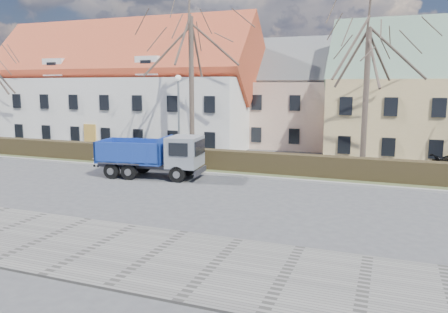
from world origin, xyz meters
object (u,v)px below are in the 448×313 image
at_px(streetlight, 179,120).
at_px(parked_car_a, 132,146).
at_px(cart_frame, 94,162).
at_px(dump_truck, 147,156).

bearing_deg(streetlight, parked_car_a, 153.79).
relative_size(cart_frame, parked_car_a, 0.18).
height_order(streetlight, parked_car_a, streetlight).
distance_m(dump_truck, parked_car_a, 9.41).
distance_m(streetlight, parked_car_a, 6.90).
xyz_separation_m(streetlight, parked_car_a, (-5.77, 2.84, -2.48)).
distance_m(streetlight, cart_frame, 6.56).
distance_m(cart_frame, parked_car_a, 5.83).
relative_size(dump_truck, parked_car_a, 1.64).
xyz_separation_m(dump_truck, cart_frame, (-5.21, 1.55, -1.00)).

